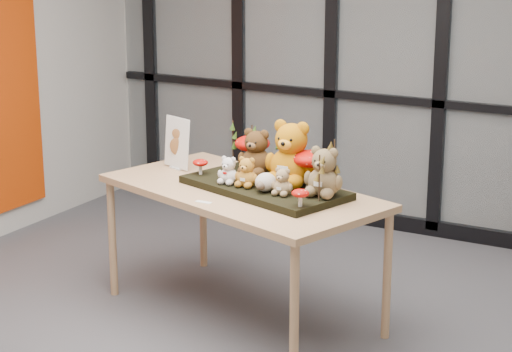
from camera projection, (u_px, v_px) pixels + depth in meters
The scene contains 23 objects.
floor at pixel (222, 343), 5.39m from camera, with size 5.00×5.00×0.00m, color #535358.
room_shell at pixel (219, 56), 4.95m from camera, with size 5.00×5.00×5.00m.
glass_partition at pixel (385, 51), 7.11m from camera, with size 4.90×0.06×2.78m.
display_table at pixel (242, 199), 5.59m from camera, with size 1.93×1.36×0.82m.
diorama_tray at pixel (265, 188), 5.52m from camera, with size 1.00×0.50×0.04m, color black.
bear_pooh_yellow at pixel (292, 149), 5.46m from camera, with size 0.32×0.29×0.43m, color #BA6E09, non-canonical shape.
bear_brown_medium at pixel (257, 150), 5.69m from camera, with size 0.24×0.22×0.32m, color #452B12, non-canonical shape.
bear_tan_back at pixel (324, 169), 5.25m from camera, with size 0.24×0.22×0.31m, color brown, non-canonical shape.
bear_small_yellow at pixel (247, 170), 5.44m from camera, with size 0.15×0.14×0.20m, color #B67624, non-canonical shape.
bear_white_bow at pixel (229, 169), 5.51m from camera, with size 0.14×0.13×0.18m, color silver, non-canonical shape.
bear_beige_small at pixel (283, 180), 5.28m from camera, with size 0.13×0.12×0.17m, color #9F8055, non-canonical shape.
plush_cream_hedgehog at pixel (266, 181), 5.35m from camera, with size 0.09×0.08×0.12m, color beige, non-canonical shape.
mushroom_back_left at pixel (252, 151), 5.80m from camera, with size 0.22×0.22×0.25m, color #A80B05, non-canonical shape.
mushroom_back_right at pixel (310, 167), 5.43m from camera, with size 0.22×0.22×0.24m, color #A80B05, non-canonical shape.
mushroom_front_left at pixel (200, 166), 5.72m from camera, with size 0.10×0.10×0.11m, color #A80B05, non-canonical shape.
mushroom_front_right at pixel (300, 197), 5.07m from camera, with size 0.10×0.10×0.11m, color #A80B05, non-canonical shape.
sprig_green_far_left at pixel (233, 144), 5.86m from camera, with size 0.05×0.05×0.30m, color black, non-canonical shape.
sprig_green_mid_left at pixel (252, 147), 5.82m from camera, with size 0.05×0.05×0.29m, color black, non-canonical shape.
sprig_dry_far_right at pixel (334, 168), 5.23m from camera, with size 0.05×0.05×0.33m, color brown, non-canonical shape.
sprig_dry_mid_right at pixel (319, 178), 5.15m from camera, with size 0.05×0.05×0.27m, color brown, non-canonical shape.
sprig_green_centre at pixel (280, 159), 5.67m from camera, with size 0.05×0.05×0.21m, color black, non-canonical shape.
sign_holder at pixel (177, 145), 6.00m from camera, with size 0.24×0.11×0.34m.
label_card at pixel (203, 202), 5.31m from camera, with size 0.10×0.03×0.00m, color white.
Camera 1 is at (2.56, -4.24, 2.36)m, focal length 65.00 mm.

